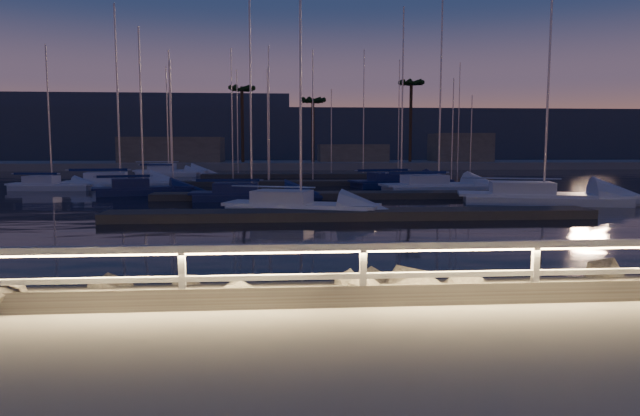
{
  "coord_description": "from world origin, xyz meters",
  "views": [
    {
      "loc": [
        -3.46,
        -9.33,
        2.68
      ],
      "look_at": [
        -2.41,
        4.0,
        1.22
      ],
      "focal_mm": 32.0,
      "sensor_mm": 36.0,
      "label": 1
    }
  ],
  "objects_px": {
    "sailboat_c": "(248,194)",
    "sailboat_n": "(167,172)",
    "sailboat_g": "(435,185)",
    "sailboat_i": "(50,185)",
    "sailboat_j": "(118,182)",
    "guard_rail": "(475,258)",
    "sailboat_h": "(539,196)",
    "sailboat_m": "(170,171)",
    "sailboat_e": "(141,189)",
    "sailboat_b": "(297,206)",
    "sailboat_k": "(399,182)"
  },
  "relations": [
    {
      "from": "sailboat_c",
      "to": "sailboat_n",
      "type": "relative_size",
      "value": 1.06
    },
    {
      "from": "sailboat_g",
      "to": "sailboat_i",
      "type": "height_order",
      "value": "sailboat_g"
    },
    {
      "from": "sailboat_i",
      "to": "sailboat_j",
      "type": "distance_m",
      "value": 4.75
    },
    {
      "from": "guard_rail",
      "to": "sailboat_i",
      "type": "height_order",
      "value": "sailboat_i"
    },
    {
      "from": "sailboat_h",
      "to": "sailboat_i",
      "type": "relative_size",
      "value": 1.48
    },
    {
      "from": "guard_rail",
      "to": "sailboat_i",
      "type": "xyz_separation_m",
      "value": [
        -20.1,
        34.41,
        -0.97
      ]
    },
    {
      "from": "sailboat_m",
      "to": "sailboat_j",
      "type": "bearing_deg",
      "value": -92.88
    },
    {
      "from": "sailboat_c",
      "to": "sailboat_i",
      "type": "bearing_deg",
      "value": 148.77
    },
    {
      "from": "sailboat_e",
      "to": "sailboat_i",
      "type": "relative_size",
      "value": 1.04
    },
    {
      "from": "sailboat_m",
      "to": "sailboat_b",
      "type": "bearing_deg",
      "value": -72.54
    },
    {
      "from": "sailboat_b",
      "to": "sailboat_g",
      "type": "distance_m",
      "value": 16.85
    },
    {
      "from": "sailboat_g",
      "to": "sailboat_n",
      "type": "xyz_separation_m",
      "value": [
        -23.22,
        22.68,
        -0.03
      ]
    },
    {
      "from": "sailboat_k",
      "to": "sailboat_n",
      "type": "height_order",
      "value": "sailboat_k"
    },
    {
      "from": "sailboat_e",
      "to": "sailboat_h",
      "type": "xyz_separation_m",
      "value": [
        23.96,
        -7.82,
        0.04
      ]
    },
    {
      "from": "sailboat_e",
      "to": "sailboat_h",
      "type": "bearing_deg",
      "value": -34.5
    },
    {
      "from": "sailboat_e",
      "to": "guard_rail",
      "type": "bearing_deg",
      "value": -83.75
    },
    {
      "from": "sailboat_b",
      "to": "sailboat_g",
      "type": "bearing_deg",
      "value": 71.96
    },
    {
      "from": "sailboat_g",
      "to": "sailboat_k",
      "type": "xyz_separation_m",
      "value": [
        -1.69,
        4.63,
        -0.0
      ]
    },
    {
      "from": "sailboat_c",
      "to": "sailboat_h",
      "type": "distance_m",
      "value": 16.91
    },
    {
      "from": "sailboat_m",
      "to": "sailboat_n",
      "type": "distance_m",
      "value": 1.4
    },
    {
      "from": "sailboat_e",
      "to": "sailboat_g",
      "type": "height_order",
      "value": "sailboat_g"
    },
    {
      "from": "sailboat_b",
      "to": "sailboat_m",
      "type": "distance_m",
      "value": 39.35
    },
    {
      "from": "sailboat_m",
      "to": "sailboat_e",
      "type": "bearing_deg",
      "value": -85.37
    },
    {
      "from": "sailboat_g",
      "to": "sailboat_h",
      "type": "bearing_deg",
      "value": -77.46
    },
    {
      "from": "sailboat_h",
      "to": "sailboat_n",
      "type": "relative_size",
      "value": 1.35
    },
    {
      "from": "sailboat_h",
      "to": "sailboat_n",
      "type": "distance_m",
      "value": 41.44
    },
    {
      "from": "sailboat_c",
      "to": "sailboat_m",
      "type": "height_order",
      "value": "sailboat_m"
    },
    {
      "from": "sailboat_g",
      "to": "sailboat_h",
      "type": "xyz_separation_m",
      "value": [
        3.42,
        -9.06,
        0.01
      ]
    },
    {
      "from": "sailboat_b",
      "to": "sailboat_c",
      "type": "height_order",
      "value": "sailboat_b"
    },
    {
      "from": "sailboat_c",
      "to": "sailboat_b",
      "type": "bearing_deg",
      "value": -70.35
    },
    {
      "from": "sailboat_c",
      "to": "sailboat_h",
      "type": "bearing_deg",
      "value": -11.29
    },
    {
      "from": "sailboat_g",
      "to": "sailboat_m",
      "type": "bearing_deg",
      "value": 125.81
    },
    {
      "from": "sailboat_k",
      "to": "sailboat_n",
      "type": "bearing_deg",
      "value": 125.76
    },
    {
      "from": "sailboat_e",
      "to": "sailboat_h",
      "type": "height_order",
      "value": "sailboat_h"
    },
    {
      "from": "sailboat_g",
      "to": "sailboat_m",
      "type": "height_order",
      "value": "sailboat_g"
    },
    {
      "from": "sailboat_k",
      "to": "sailboat_c",
      "type": "bearing_deg",
      "value": -152.22
    },
    {
      "from": "sailboat_k",
      "to": "sailboat_n",
      "type": "distance_m",
      "value": 28.09
    },
    {
      "from": "sailboat_n",
      "to": "sailboat_m",
      "type": "bearing_deg",
      "value": 94.12
    },
    {
      "from": "sailboat_i",
      "to": "sailboat_n",
      "type": "xyz_separation_m",
      "value": [
        5.02,
        19.2,
        0.0
      ]
    },
    {
      "from": "sailboat_i",
      "to": "sailboat_n",
      "type": "distance_m",
      "value": 19.84
    },
    {
      "from": "guard_rail",
      "to": "sailboat_e",
      "type": "height_order",
      "value": "sailboat_e"
    },
    {
      "from": "guard_rail",
      "to": "sailboat_n",
      "type": "height_order",
      "value": "sailboat_n"
    },
    {
      "from": "sailboat_i",
      "to": "guard_rail",
      "type": "bearing_deg",
      "value": -54.41
    },
    {
      "from": "sailboat_b",
      "to": "sailboat_h",
      "type": "height_order",
      "value": "sailboat_h"
    },
    {
      "from": "sailboat_e",
      "to": "sailboat_m",
      "type": "distance_m",
      "value": 25.45
    },
    {
      "from": "sailboat_i",
      "to": "sailboat_n",
      "type": "height_order",
      "value": "sailboat_n"
    },
    {
      "from": "sailboat_g",
      "to": "sailboat_m",
      "type": "distance_m",
      "value": 33.43
    },
    {
      "from": "sailboat_b",
      "to": "sailboat_i",
      "type": "height_order",
      "value": "sailboat_b"
    },
    {
      "from": "sailboat_b",
      "to": "sailboat_k",
      "type": "xyz_separation_m",
      "value": [
        8.82,
        17.81,
        0.01
      ]
    },
    {
      "from": "sailboat_j",
      "to": "sailboat_n",
      "type": "xyz_separation_m",
      "value": [
        0.48,
        17.79,
        -0.05
      ]
    }
  ]
}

